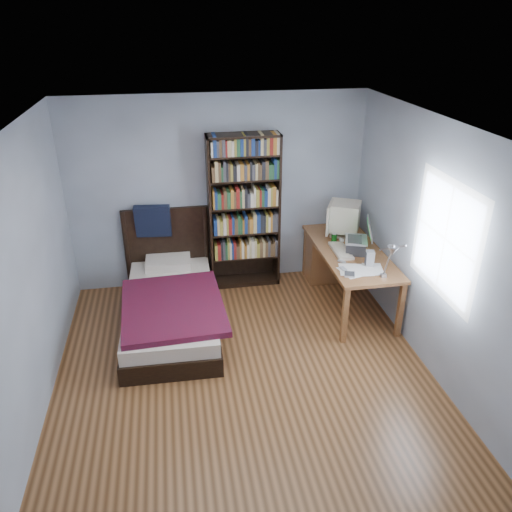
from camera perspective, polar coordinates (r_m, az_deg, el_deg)
name	(u,v)px	position (r m, az deg, el deg)	size (l,w,h in m)	color
room	(246,266)	(4.57, -1.12, -1.18)	(4.20, 4.24, 2.50)	#4F2F17
desk	(336,255)	(6.75, 9.13, 0.07)	(0.75, 1.75, 0.73)	brown
crt_monitor	(343,217)	(6.49, 9.88, 4.41)	(0.54, 0.49, 0.46)	beige
laptop	(357,243)	(6.12, 11.51, 1.43)	(0.43, 0.41, 0.42)	#2D2D30
desk_lamp	(392,253)	(5.14, 15.25, 0.29)	(0.22, 0.48, 0.57)	#99999E
keyboard	(341,251)	(6.13, 9.68, 0.59)	(0.19, 0.47, 0.03)	#B6AB97
speaker	(370,258)	(5.83, 12.88, -0.27)	(0.09, 0.09, 0.18)	#959597
soda_can	(334,238)	(6.34, 8.91, 2.01)	(0.07, 0.07, 0.12)	#07390E
mouse	(342,240)	(6.42, 9.75, 1.81)	(0.06, 0.11, 0.04)	silver
phone_silver	(342,261)	(5.88, 9.77, -0.61)	(0.05, 0.09, 0.02)	#B1B1B5
phone_grey	(343,269)	(5.71, 9.95, -1.47)	(0.05, 0.10, 0.02)	#959597
external_drive	(349,275)	(5.60, 10.64, -2.10)	(0.11, 0.11, 0.02)	#959597
bookshelf	(244,213)	(6.46, -1.37, 4.97)	(0.91, 0.30, 2.03)	black
bed	(171,303)	(6.01, -9.74, -5.31)	(1.16, 2.13, 1.16)	black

